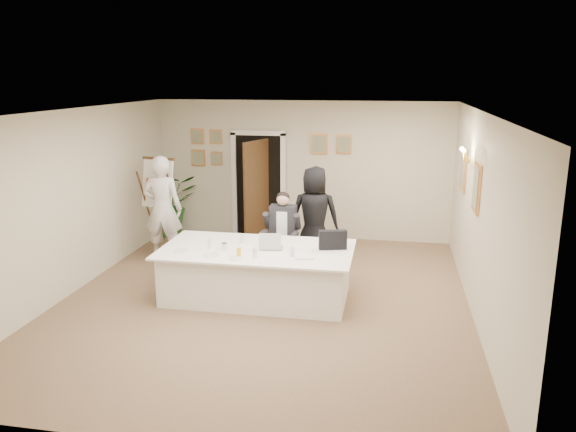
% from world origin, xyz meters
% --- Properties ---
extents(floor, '(7.00, 7.00, 0.00)m').
position_xyz_m(floor, '(0.00, 0.00, 0.00)').
color(floor, brown).
rests_on(floor, ground).
extents(ceiling, '(6.00, 7.00, 0.02)m').
position_xyz_m(ceiling, '(0.00, 0.00, 2.80)').
color(ceiling, white).
rests_on(ceiling, wall_back).
extents(wall_back, '(6.00, 0.10, 2.80)m').
position_xyz_m(wall_back, '(0.00, 3.50, 1.40)').
color(wall_back, beige).
rests_on(wall_back, floor).
extents(wall_front, '(6.00, 0.10, 2.80)m').
position_xyz_m(wall_front, '(0.00, -3.50, 1.40)').
color(wall_front, beige).
rests_on(wall_front, floor).
extents(wall_left, '(0.10, 7.00, 2.80)m').
position_xyz_m(wall_left, '(-3.00, 0.00, 1.40)').
color(wall_left, beige).
rests_on(wall_left, floor).
extents(wall_right, '(0.10, 7.00, 2.80)m').
position_xyz_m(wall_right, '(3.00, 0.00, 1.40)').
color(wall_right, beige).
rests_on(wall_right, floor).
extents(doorway, '(1.14, 0.86, 2.20)m').
position_xyz_m(doorway, '(-0.88, 3.32, 1.04)').
color(doorway, black).
rests_on(doorway, floor).
extents(pictures_back_wall, '(3.40, 0.06, 0.80)m').
position_xyz_m(pictures_back_wall, '(-0.80, 3.47, 1.85)').
color(pictures_back_wall, '#DD914B').
rests_on(pictures_back_wall, wall_back).
extents(pictures_right_wall, '(0.06, 2.20, 0.80)m').
position_xyz_m(pictures_right_wall, '(2.97, 1.20, 1.75)').
color(pictures_right_wall, '#DD914B').
rests_on(pictures_right_wall, wall_right).
extents(wall_sconce, '(0.20, 0.30, 0.24)m').
position_xyz_m(wall_sconce, '(2.90, 1.20, 2.10)').
color(wall_sconce, gold).
rests_on(wall_sconce, wall_right).
extents(conference_table, '(2.86, 1.52, 0.78)m').
position_xyz_m(conference_table, '(-0.14, 0.09, 0.39)').
color(conference_table, silver).
rests_on(conference_table, floor).
extents(seated_man, '(0.64, 0.68, 1.41)m').
position_xyz_m(seated_man, '(0.03, 1.28, 0.70)').
color(seated_man, black).
rests_on(seated_man, floor).
extents(flip_chart, '(0.64, 0.45, 1.79)m').
position_xyz_m(flip_chart, '(-2.40, 1.94, 0.83)').
color(flip_chart, '#362611').
rests_on(flip_chart, floor).
extents(standing_man, '(0.73, 0.51, 1.93)m').
position_xyz_m(standing_man, '(-2.20, 1.50, 0.96)').
color(standing_man, silver).
rests_on(standing_man, floor).
extents(standing_woman, '(0.88, 0.59, 1.77)m').
position_xyz_m(standing_woman, '(0.50, 1.79, 0.88)').
color(standing_woman, black).
rests_on(standing_woman, floor).
extents(potted_palm, '(1.52, 1.51, 1.28)m').
position_xyz_m(potted_palm, '(-2.80, 3.20, 0.64)').
color(potted_palm, '#206020').
rests_on(potted_palm, floor).
extents(laptop, '(0.37, 0.39, 0.28)m').
position_xyz_m(laptop, '(0.08, 0.16, 0.91)').
color(laptop, '#B7BABC').
rests_on(laptop, conference_table).
extents(laptop_bag, '(0.43, 0.21, 0.29)m').
position_xyz_m(laptop_bag, '(0.98, 0.26, 0.92)').
color(laptop_bag, black).
rests_on(laptop_bag, conference_table).
extents(paper_stack, '(0.31, 0.25, 0.03)m').
position_xyz_m(paper_stack, '(0.63, -0.23, 0.79)').
color(paper_stack, white).
rests_on(paper_stack, conference_table).
extents(plate_left, '(0.29, 0.29, 0.01)m').
position_xyz_m(plate_left, '(-1.20, -0.24, 0.78)').
color(plate_left, white).
rests_on(plate_left, conference_table).
extents(plate_mid, '(0.29, 0.29, 0.01)m').
position_xyz_m(plate_mid, '(-0.69, -0.34, 0.78)').
color(plate_mid, white).
rests_on(plate_mid, conference_table).
extents(plate_near, '(0.26, 0.26, 0.01)m').
position_xyz_m(plate_near, '(-0.31, -0.44, 0.78)').
color(plate_near, white).
rests_on(plate_near, conference_table).
extents(glass_a, '(0.07, 0.07, 0.14)m').
position_xyz_m(glass_a, '(-0.83, -0.02, 0.84)').
color(glass_a, silver).
rests_on(glass_a, conference_table).
extents(glass_b, '(0.07, 0.07, 0.14)m').
position_xyz_m(glass_b, '(-0.06, -0.34, 0.84)').
color(glass_b, silver).
rests_on(glass_b, conference_table).
extents(glass_c, '(0.08, 0.08, 0.14)m').
position_xyz_m(glass_c, '(0.45, -0.19, 0.84)').
color(glass_c, silver).
rests_on(glass_c, conference_table).
extents(glass_d, '(0.08, 0.08, 0.14)m').
position_xyz_m(glass_d, '(-0.42, 0.32, 0.84)').
color(glass_d, silver).
rests_on(glass_d, conference_table).
extents(oj_glass, '(0.06, 0.06, 0.13)m').
position_xyz_m(oj_glass, '(-0.29, -0.35, 0.84)').
color(oj_glass, yellow).
rests_on(oj_glass, conference_table).
extents(steel_jug, '(0.09, 0.09, 0.11)m').
position_xyz_m(steel_jug, '(-0.59, -0.08, 0.83)').
color(steel_jug, silver).
rests_on(steel_jug, conference_table).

